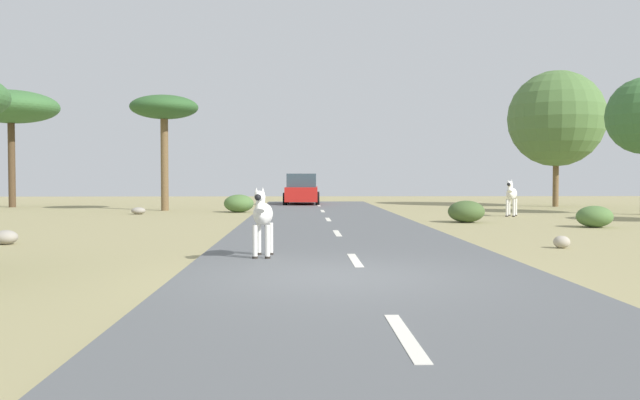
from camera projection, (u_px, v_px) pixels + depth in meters
name	position (u px, v px, depth m)	size (l,w,h in m)	color
ground_plane	(335.00, 279.00, 10.55)	(90.00, 90.00, 0.00)	#998E60
road	(365.00, 278.00, 10.56)	(6.00, 64.00, 0.05)	#56595B
lane_markings	(372.00, 286.00, 9.56)	(0.16, 56.00, 0.01)	silver
zebra_0	(263.00, 215.00, 13.02)	(0.43, 1.45, 1.36)	silver
zebra_2	(511.00, 194.00, 27.27)	(0.90, 1.51, 1.51)	silver
car_0	(302.00, 190.00, 38.49)	(2.11, 4.38, 1.74)	red
tree_2	(11.00, 108.00, 35.39)	(4.91, 4.91, 6.16)	#4C3823
tree_3	(556.00, 119.00, 36.16)	(5.15, 5.15, 7.32)	brown
tree_7	(164.00, 110.00, 31.89)	(3.21, 3.21, 5.48)	brown
bush_0	(466.00, 212.00, 23.68)	(1.29, 1.16, 0.77)	#425B2D
bush_2	(239.00, 203.00, 30.45)	(1.35, 1.21, 0.81)	#4C7038
bush_3	(595.00, 217.00, 21.39)	(1.15, 1.03, 0.69)	#4C7038
rock_1	(6.00, 237.00, 15.98)	(0.56, 0.52, 0.34)	gray
rock_2	(138.00, 211.00, 28.84)	(0.60, 0.52, 0.31)	gray
rock_4	(562.00, 242.00, 15.14)	(0.37, 0.34, 0.28)	#A89E8C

